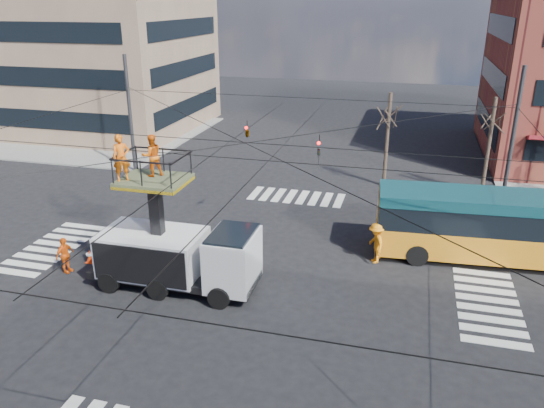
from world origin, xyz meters
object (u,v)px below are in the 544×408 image
Objects in this scene: utility_truck at (177,241)px; city_bus at (516,227)px; flagger at (376,243)px; traffic_cone at (90,256)px; worker_ground at (65,255)px.

city_bus is (13.82, 6.04, -0.37)m from utility_truck.
flagger is (-6.08, -1.69, -0.77)m from city_bus.
utility_truck is 5.29m from traffic_cone.
traffic_cone is at bearing -98.88° from flagger.
utility_truck is 3.66× the size of flagger.
utility_truck is 8.96m from flagger.
worker_ground is (-19.17, -6.19, -0.90)m from city_bus.
utility_truck is 4.24× the size of worker_ground.
traffic_cone is 13.09m from flagger.
city_bus is at bearing 81.67° from flagger.
utility_truck is 15.09m from city_bus.
city_bus reaches higher than flagger.
worker_ground is at bearing -112.34° from traffic_cone.
traffic_cone is 0.33× the size of flagger.
flagger is (7.75, 4.35, -1.14)m from utility_truck.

